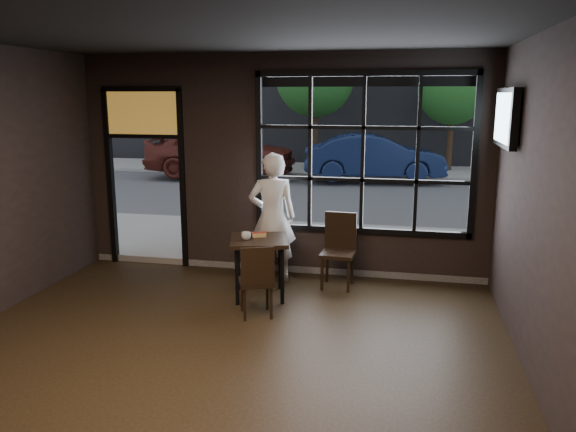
% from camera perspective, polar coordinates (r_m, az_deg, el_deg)
% --- Properties ---
extents(floor, '(6.00, 7.00, 0.02)m').
position_cam_1_polar(floor, '(5.43, -9.33, -16.81)').
color(floor, black).
rests_on(floor, ground).
extents(ceiling, '(6.00, 7.00, 0.02)m').
position_cam_1_polar(ceiling, '(4.80, -10.72, 19.18)').
color(ceiling, black).
rests_on(ceiling, ground).
extents(wall_right, '(0.04, 7.00, 3.20)m').
position_cam_1_polar(wall_right, '(4.69, 26.55, -1.56)').
color(wall_right, black).
rests_on(wall_right, ground).
extents(window_frame, '(3.06, 0.12, 2.28)m').
position_cam_1_polar(window_frame, '(7.97, 7.61, 6.26)').
color(window_frame, black).
rests_on(window_frame, ground).
extents(stained_transom, '(1.20, 0.06, 0.70)m').
position_cam_1_polar(stained_transom, '(8.82, -14.55, 10.12)').
color(stained_transom, orange).
rests_on(stained_transom, ground).
extents(street_asphalt, '(60.00, 41.00, 0.04)m').
position_cam_1_polar(street_asphalt, '(28.59, 8.26, 6.79)').
color(street_asphalt, '#545456').
rests_on(street_asphalt, ground).
extents(cafe_table, '(0.90, 0.90, 0.79)m').
position_cam_1_polar(cafe_table, '(7.39, -2.92, -5.25)').
color(cafe_table, black).
rests_on(cafe_table, floor).
extents(chair_near, '(0.51, 0.51, 0.90)m').
position_cam_1_polar(chair_near, '(6.76, -3.26, -6.47)').
color(chair_near, black).
rests_on(chair_near, floor).
extents(chair_window, '(0.47, 0.47, 1.02)m').
position_cam_1_polar(chair_window, '(7.73, 5.08, -3.61)').
color(chair_window, black).
rests_on(chair_window, floor).
extents(man, '(0.77, 0.63, 1.84)m').
position_cam_1_polar(man, '(7.92, -1.60, -0.14)').
color(man, silver).
rests_on(man, floor).
extents(hotdog, '(0.22, 0.15, 0.06)m').
position_cam_1_polar(hotdog, '(7.35, -2.95, -1.91)').
color(hotdog, tan).
rests_on(hotdog, cafe_table).
extents(cup, '(0.13, 0.13, 0.10)m').
position_cam_1_polar(cup, '(7.23, -4.28, -2.03)').
color(cup, silver).
rests_on(cup, cafe_table).
extents(tv, '(0.13, 1.17, 0.69)m').
position_cam_1_polar(tv, '(7.17, 21.31, 9.29)').
color(tv, black).
rests_on(tv, wall_right).
extents(navy_car, '(4.32, 2.03, 1.37)m').
position_cam_1_polar(navy_car, '(17.17, 8.73, 5.95)').
color(navy_car, '#111D40').
rests_on(navy_car, street_asphalt).
extents(maroon_car, '(4.84, 2.29, 1.60)m').
position_cam_1_polar(maroon_car, '(17.97, -6.84, 6.65)').
color(maroon_car, '#591F17').
rests_on(maroon_car, street_asphalt).
extents(tree_left, '(2.64, 2.64, 4.50)m').
position_cam_1_polar(tree_left, '(19.39, 2.76, 13.84)').
color(tree_left, '#332114').
rests_on(tree_left, street_asphalt).
extents(tree_right, '(2.30, 2.30, 3.93)m').
position_cam_1_polar(tree_right, '(19.85, 16.41, 12.16)').
color(tree_right, '#332114').
rests_on(tree_right, street_asphalt).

